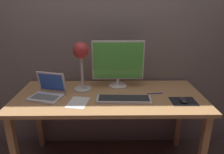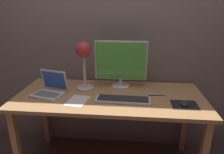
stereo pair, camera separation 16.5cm
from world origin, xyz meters
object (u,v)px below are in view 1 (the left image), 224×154
keyboard_main (124,99)px  pen (155,93)px  monitor (118,62)px  desk_lamp (81,56)px  mouse (183,100)px  laptop (49,90)px

keyboard_main → pen: 0.31m
monitor → pen: (0.32, -0.18, -0.23)m
keyboard_main → desk_lamp: desk_lamp is taller
desk_lamp → monitor: bearing=13.2°
mouse → pen: bearing=138.2°
keyboard_main → mouse: 0.47m
monitor → mouse: size_ratio=4.93×
pen → desk_lamp: bearing=171.1°
keyboard_main → laptop: 0.63m
laptop → mouse: bearing=-6.7°
mouse → keyboard_main: bearing=175.0°
monitor → keyboard_main: size_ratio=1.06×
pen → monitor: bearing=151.0°
desk_lamp → keyboard_main: bearing=-32.1°
desk_lamp → pen: (0.64, -0.10, -0.31)m
keyboard_main → desk_lamp: size_ratio=1.02×
keyboard_main → monitor: bearing=97.0°
monitor → laptop: 0.65m
desk_lamp → laptop: bearing=-152.5°
monitor → pen: 0.43m
keyboard_main → laptop: laptop is taller
keyboard_main → desk_lamp: (-0.36, 0.23, 0.30)m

